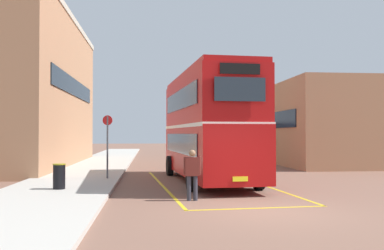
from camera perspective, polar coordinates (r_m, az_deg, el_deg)
name	(u,v)px	position (r m, az deg, el deg)	size (l,w,h in m)	color
ground_plane	(202,169)	(26.32, 1.35, -5.78)	(135.60, 135.60, 0.00)	brown
sidewalk_left	(98,166)	(28.71, -12.28, -5.22)	(4.00, 57.60, 0.14)	#B2ADA3
brick_building_left	(22,92)	(30.39, -21.42, 4.11)	(6.81, 18.43, 9.73)	#AD7A56
depot_building_right	(323,124)	(32.24, 16.80, 0.07)	(7.29, 12.73, 5.57)	#AD7A56
double_decker_bus	(208,125)	(19.25, 2.08, 0.01)	(3.46, 10.12, 4.75)	black
single_deck_bus	(224,139)	(38.60, 4.25, -1.86)	(3.52, 10.19, 3.02)	black
pedestrian_boarding	(192,171)	(13.85, 0.02, -6.12)	(0.55, 0.25, 1.61)	#2D2D38
litter_bin	(59,176)	(16.38, -17.04, -6.46)	(0.45, 0.45, 0.91)	black
bus_stop_sign	(107,141)	(19.70, -11.04, -2.02)	(0.44, 0.09, 2.80)	#4C4C51
bay_marking_yellow	(216,187)	(17.52, 3.16, -8.10)	(5.22, 12.29, 0.01)	gold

